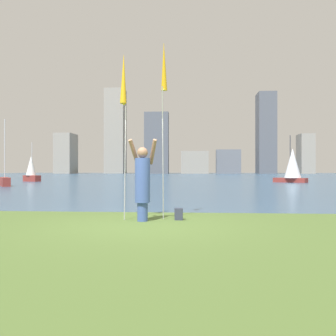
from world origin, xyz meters
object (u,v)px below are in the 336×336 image
Objects in this scene: sailboat_0 at (5,181)px; sailboat_5 at (292,166)px; kite_flag_right at (164,71)px; sailboat_2 at (31,170)px; person at (143,181)px; kite_flag_left at (124,82)px; bag at (179,214)px.

sailboat_0 is 1.11× the size of sailboat_5.
kite_flag_right reaches higher than sailboat_2.
person is 21.75m from sailboat_0.
sailboat_5 is (11.01, 27.09, -1.79)m from kite_flag_left.
kite_flag_right is 15.42× the size of bag.
bag is 28.59m from sailboat_5.
sailboat_0 reaches higher than bag.
kite_flag_right reaches higher than kite_flag_left.
sailboat_5 is (26.14, -1.01, 0.37)m from sailboat_2.
sailboat_2 is at bearing 177.79° from sailboat_5.
sailboat_5 is at bearing 74.45° from person.
person is 0.40× the size of sailboat_0.
sailboat_0 is at bearing 125.17° from kite_flag_left.
sailboat_2 is at bearing 120.25° from kite_flag_right.
kite_flag_right is (0.95, 0.52, 0.40)m from kite_flag_left.
person is 0.49× the size of kite_flag_left.
person is 2.89m from kite_flag_right.
kite_flag_left is at bearing -170.57° from bag.
kite_flag_left is at bearing -112.12° from sailboat_5.
kite_flag_right is 21.85m from sailboat_0.
sailboat_0 is at bearing 128.35° from bag.
person is 32.18m from sailboat_2.
sailboat_2 is (-15.13, 28.10, -2.16)m from kite_flag_left.
kite_flag_right reaches higher than bag.
bag is 0.06× the size of sailboat_0.
bag is at bearing -51.65° from sailboat_0.
bag is at bearing 9.43° from kite_flag_left.
sailboat_2 is (-15.61, 28.14, 0.24)m from person.
kite_flag_left is 14.01× the size of bag.
bag is at bearing -37.22° from kite_flag_right.
sailboat_0 is (-13.30, 17.00, -3.40)m from kite_flag_right.
sailboat_0 is at bearing -75.24° from sailboat_2.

